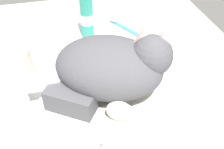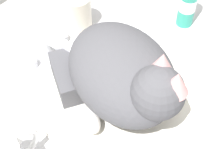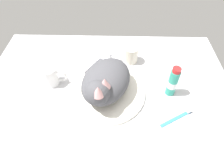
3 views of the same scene
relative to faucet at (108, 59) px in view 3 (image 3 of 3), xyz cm
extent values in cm
cube|color=silver|center=(0.00, -18.72, -4.33)|extent=(110.00, 82.50, 3.00)
cylinder|color=white|center=(0.00, -18.72, -2.26)|extent=(32.73, 32.73, 1.14)
cylinder|color=silver|center=(0.00, 1.29, -0.63)|extent=(3.60, 3.60, 4.40)
cube|color=silver|center=(0.00, -3.12, 2.57)|extent=(2.00, 8.82, 2.00)
cylinder|color=silver|center=(-4.87, 1.29, -1.93)|extent=(2.80, 2.80, 1.80)
cylinder|color=silver|center=(4.87, 1.29, -1.93)|extent=(2.80, 2.80, 1.80)
ellipsoid|color=#4C4C51|center=(0.00, -18.72, 4.77)|extent=(26.53, 29.71, 12.93)
sphere|color=#4C4C51|center=(-2.62, -27.61, 8.33)|extent=(12.24, 12.24, 9.22)
ellipsoid|color=white|center=(-1.84, -25.93, 6.39)|extent=(7.12, 7.57, 5.07)
cone|color=#DB9E9E|center=(-0.28, -26.40, 12.25)|extent=(5.51, 5.51, 4.15)
cone|color=#DB9E9E|center=(-2.02, -30.17, 12.25)|extent=(5.51, 5.51, 4.15)
cube|color=#4C4C51|center=(-4.52, -9.24, 0.78)|extent=(10.13, 11.76, 4.95)
ellipsoid|color=white|center=(-9.53, -19.04, 0.53)|extent=(5.61, 6.59, 4.45)
cylinder|color=white|center=(-24.78, -13.74, 1.59)|extent=(7.04, 7.04, 8.84)
torus|color=white|center=(-20.06, -13.74, 1.59)|extent=(5.95, 1.00, 5.95)
cylinder|color=silver|center=(11.00, 1.60, 1.28)|extent=(6.47, 6.47, 8.22)
cylinder|color=teal|center=(26.87, -18.07, 3.56)|extent=(3.88, 3.88, 12.78)
cylinder|color=white|center=(26.87, -18.07, 2.92)|extent=(3.96, 3.96, 3.20)
cylinder|color=red|center=(26.87, -18.07, 10.85)|extent=(3.30, 3.30, 1.80)
cube|color=#388CD8|center=(27.20, -30.79, -2.43)|extent=(13.30, 8.14, 0.80)
cube|color=white|center=(32.60, -27.77, -1.63)|extent=(2.62, 2.33, 0.80)
camera|label=1|loc=(-48.24, -8.01, 43.47)|focal=44.96mm
camera|label=2|loc=(-32.85, -41.23, 51.47)|focal=54.17mm
camera|label=3|loc=(3.72, -72.58, 64.62)|focal=32.26mm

